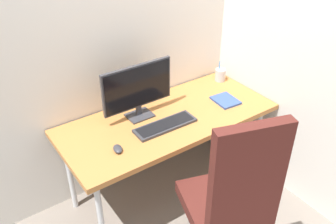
{
  "coord_description": "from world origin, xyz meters",
  "views": [
    {
      "loc": [
        -1.29,
        -1.85,
        2.23
      ],
      "look_at": [
        -0.05,
        -0.07,
        0.83
      ],
      "focal_mm": 39.14,
      "sensor_mm": 36.0,
      "label": 1
    }
  ],
  "objects_px": {
    "pen_holder": "(220,75)",
    "office_chair": "(232,198)",
    "monitor": "(138,89)",
    "mouse": "(118,149)",
    "keyboard": "(165,125)",
    "notebook": "(226,100)"
  },
  "relations": [
    {
      "from": "pen_holder",
      "to": "monitor",
      "type": "bearing_deg",
      "value": -175.03
    },
    {
      "from": "office_chair",
      "to": "mouse",
      "type": "height_order",
      "value": "office_chair"
    },
    {
      "from": "keyboard",
      "to": "notebook",
      "type": "relative_size",
      "value": 2.29
    },
    {
      "from": "pen_holder",
      "to": "office_chair",
      "type": "bearing_deg",
      "value": -128.16
    },
    {
      "from": "office_chair",
      "to": "monitor",
      "type": "bearing_deg",
      "value": 94.02
    },
    {
      "from": "keyboard",
      "to": "mouse",
      "type": "distance_m",
      "value": 0.41
    },
    {
      "from": "monitor",
      "to": "pen_holder",
      "type": "bearing_deg",
      "value": 4.97
    },
    {
      "from": "notebook",
      "to": "keyboard",
      "type": "bearing_deg",
      "value": -174.08
    },
    {
      "from": "office_chair",
      "to": "pen_holder",
      "type": "distance_m",
      "value": 1.31
    },
    {
      "from": "monitor",
      "to": "mouse",
      "type": "distance_m",
      "value": 0.48
    },
    {
      "from": "monitor",
      "to": "keyboard",
      "type": "relative_size",
      "value": 1.18
    },
    {
      "from": "monitor",
      "to": "notebook",
      "type": "distance_m",
      "value": 0.74
    },
    {
      "from": "office_chair",
      "to": "monitor",
      "type": "xyz_separation_m",
      "value": [
        -0.07,
        0.95,
        0.32
      ]
    },
    {
      "from": "pen_holder",
      "to": "mouse",
      "type": "bearing_deg",
      "value": -163.44
    },
    {
      "from": "keyboard",
      "to": "notebook",
      "type": "xyz_separation_m",
      "value": [
        0.59,
        0.01,
        -0.0
      ]
    },
    {
      "from": "office_chair",
      "to": "notebook",
      "type": "bearing_deg",
      "value": 50.48
    },
    {
      "from": "monitor",
      "to": "mouse",
      "type": "height_order",
      "value": "monitor"
    },
    {
      "from": "pen_holder",
      "to": "notebook",
      "type": "relative_size",
      "value": 0.87
    },
    {
      "from": "pen_holder",
      "to": "notebook",
      "type": "height_order",
      "value": "pen_holder"
    },
    {
      "from": "monitor",
      "to": "mouse",
      "type": "relative_size",
      "value": 6.01
    },
    {
      "from": "keyboard",
      "to": "notebook",
      "type": "bearing_deg",
      "value": 1.33
    },
    {
      "from": "keyboard",
      "to": "notebook",
      "type": "distance_m",
      "value": 0.59
    }
  ]
}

